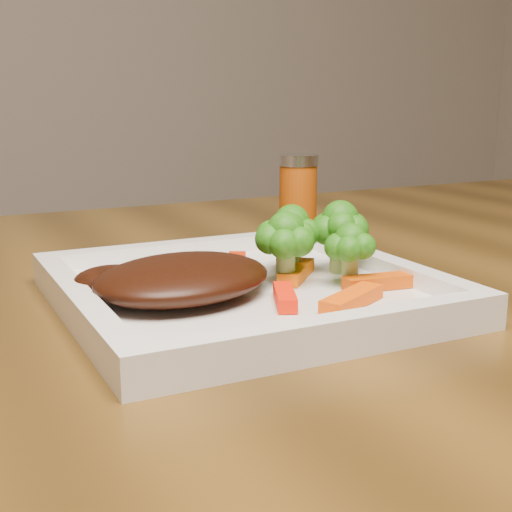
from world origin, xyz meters
name	(u,v)px	position (x,y,z in m)	size (l,w,h in m)	color
plate	(244,296)	(-0.25, -0.02, 0.76)	(0.27, 0.27, 0.01)	white
steak	(183,278)	(-0.30, -0.03, 0.78)	(0.14, 0.11, 0.03)	black
broccoli_0	(292,232)	(-0.20, 0.00, 0.80)	(0.05, 0.05, 0.07)	#136410
broccoli_1	(340,234)	(-0.16, -0.01, 0.79)	(0.06, 0.06, 0.06)	#156210
broccoli_2	(351,249)	(-0.18, -0.05, 0.79)	(0.05, 0.05, 0.06)	#266A11
broccoli_3	(286,246)	(-0.22, -0.03, 0.79)	(0.05, 0.05, 0.06)	#286110
carrot_0	(352,299)	(-0.21, -0.10, 0.77)	(0.06, 0.02, 0.01)	#EC4E03
carrot_1	(383,281)	(-0.16, -0.07, 0.77)	(0.06, 0.02, 0.01)	#CA4503
carrot_2	(285,297)	(-0.25, -0.07, 0.77)	(0.05, 0.01, 0.01)	#FF1D04
carrot_4	(236,264)	(-0.24, 0.03, 0.77)	(0.06, 0.01, 0.01)	red
carrot_6	(296,272)	(-0.20, -0.01, 0.77)	(0.06, 0.02, 0.01)	#FF6604
spice_shaker	(298,196)	(-0.09, 0.19, 0.80)	(0.04, 0.04, 0.09)	#9D4108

